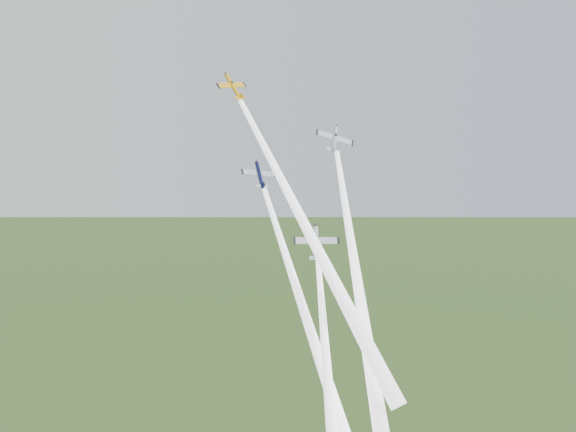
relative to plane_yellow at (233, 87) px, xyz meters
The scene contains 8 objects.
plane_yellow is the anchor object (origin of this frame).
smoke_trail_yellow 33.36m from the plane_yellow, 71.63° to the right, with size 2.81×2.81×60.32m, color white, non-canonical shape.
plane_navy 17.05m from the plane_yellow, 10.04° to the right, with size 7.21×7.15×1.13m, color #0D123C, non-canonical shape.
smoke_trail_navy 50.95m from the plane_yellow, 77.39° to the right, with size 2.81×2.81×65.97m, color white, non-canonical shape.
plane_silver_right 23.01m from the plane_yellow, ahead, with size 7.85×7.78×1.23m, color silver, non-canonical shape.
smoke_trail_silver_right 43.77m from the plane_yellow, 55.24° to the right, with size 2.81×2.81×58.56m, color white, non-canonical shape.
plane_silver_low 32.69m from the plane_yellow, 54.71° to the right, with size 8.28×8.22×1.30m, color silver, non-canonical shape.
smoke_trail_silver_low 63.10m from the plane_yellow, 87.03° to the right, with size 2.81×2.81×59.54m, color white, non-canonical shape.
Camera 1 is at (-66.04, -120.30, 105.85)m, focal length 45.00 mm.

